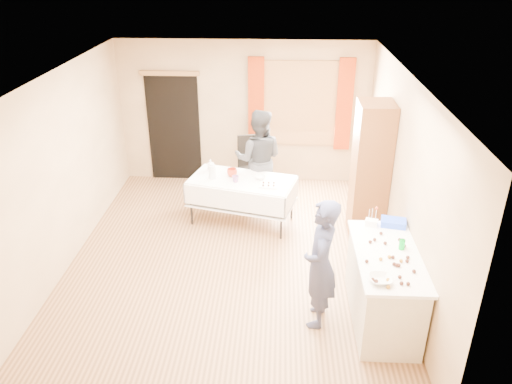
# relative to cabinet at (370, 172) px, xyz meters

# --- Properties ---
(floor) EXTENTS (4.50, 5.50, 0.02)m
(floor) POSITION_rel_cabinet_xyz_m (-1.99, -0.82, -1.05)
(floor) COLOR #9E7047
(floor) RESTS_ON ground
(ceiling) EXTENTS (4.50, 5.50, 0.02)m
(ceiling) POSITION_rel_cabinet_xyz_m (-1.99, -0.82, 1.57)
(ceiling) COLOR white
(ceiling) RESTS_ON floor
(wall_back) EXTENTS (4.50, 0.02, 2.60)m
(wall_back) POSITION_rel_cabinet_xyz_m (-1.99, 1.94, 0.26)
(wall_back) COLOR tan
(wall_back) RESTS_ON floor
(wall_front) EXTENTS (4.50, 0.02, 2.60)m
(wall_front) POSITION_rel_cabinet_xyz_m (-1.99, -3.58, 0.26)
(wall_front) COLOR tan
(wall_front) RESTS_ON floor
(wall_left) EXTENTS (0.02, 5.50, 2.60)m
(wall_left) POSITION_rel_cabinet_xyz_m (-4.25, -0.82, 0.26)
(wall_left) COLOR tan
(wall_left) RESTS_ON floor
(wall_right) EXTENTS (0.02, 5.50, 2.60)m
(wall_right) POSITION_rel_cabinet_xyz_m (0.27, -0.82, 0.26)
(wall_right) COLOR tan
(wall_right) RESTS_ON floor
(window_frame) EXTENTS (1.32, 0.06, 1.52)m
(window_frame) POSITION_rel_cabinet_xyz_m (-0.99, 1.90, 0.46)
(window_frame) COLOR olive
(window_frame) RESTS_ON wall_back
(window_pane) EXTENTS (1.20, 0.02, 1.40)m
(window_pane) POSITION_rel_cabinet_xyz_m (-0.99, 1.88, 0.46)
(window_pane) COLOR white
(window_pane) RESTS_ON wall_back
(curtain_left) EXTENTS (0.28, 0.06, 1.65)m
(curtain_left) POSITION_rel_cabinet_xyz_m (-1.77, 1.85, 0.46)
(curtain_left) COLOR #962D0B
(curtain_left) RESTS_ON wall_back
(curtain_right) EXTENTS (0.28, 0.06, 1.65)m
(curtain_right) POSITION_rel_cabinet_xyz_m (-0.21, 1.85, 0.46)
(curtain_right) COLOR #962D0B
(curtain_right) RESTS_ON wall_back
(doorway) EXTENTS (0.95, 0.04, 2.00)m
(doorway) POSITION_rel_cabinet_xyz_m (-3.29, 1.91, -0.04)
(doorway) COLOR black
(doorway) RESTS_ON floor
(door_lintel) EXTENTS (1.05, 0.06, 0.08)m
(door_lintel) POSITION_rel_cabinet_xyz_m (-3.29, 1.88, 0.98)
(door_lintel) COLOR olive
(door_lintel) RESTS_ON wall_back
(cabinet) EXTENTS (0.50, 0.60, 2.08)m
(cabinet) POSITION_rel_cabinet_xyz_m (0.00, 0.00, 0.00)
(cabinet) COLOR brown
(cabinet) RESTS_ON floor
(counter) EXTENTS (0.72, 1.51, 0.91)m
(counter) POSITION_rel_cabinet_xyz_m (-0.10, -2.00, -0.59)
(counter) COLOR beige
(counter) RESTS_ON floor
(party_table) EXTENTS (1.79, 1.22, 0.75)m
(party_table) POSITION_rel_cabinet_xyz_m (-1.92, 0.27, -0.59)
(party_table) COLOR black
(party_table) RESTS_ON floor
(chair) EXTENTS (0.54, 0.54, 1.06)m
(chair) POSITION_rel_cabinet_xyz_m (-1.82, 1.27, -0.72)
(chair) COLOR black
(chair) RESTS_ON floor
(girl) EXTENTS (0.69, 0.55, 1.59)m
(girl) POSITION_rel_cabinet_xyz_m (-0.85, -2.07, -0.25)
(girl) COLOR #272A49
(girl) RESTS_ON floor
(woman) EXTENTS (0.93, 0.78, 1.69)m
(woman) POSITION_rel_cabinet_xyz_m (-1.68, 0.86, -0.19)
(woman) COLOR black
(woman) RESTS_ON floor
(soda_can) EXTENTS (0.08, 0.08, 0.12)m
(soda_can) POSITION_rel_cabinet_xyz_m (0.07, -1.89, -0.07)
(soda_can) COLOR #019F21
(soda_can) RESTS_ON counter
(mixing_bowl) EXTENTS (0.24, 0.24, 0.06)m
(mixing_bowl) POSITION_rel_cabinet_xyz_m (-0.28, -2.53, -0.10)
(mixing_bowl) COLOR white
(mixing_bowl) RESTS_ON counter
(foam_block) EXTENTS (0.17, 0.14, 0.08)m
(foam_block) POSITION_rel_cabinet_xyz_m (-0.19, -1.37, -0.09)
(foam_block) COLOR white
(foam_block) RESTS_ON counter
(blue_basket) EXTENTS (0.33, 0.26, 0.08)m
(blue_basket) POSITION_rel_cabinet_xyz_m (0.08, -1.35, -0.09)
(blue_basket) COLOR blue
(blue_basket) RESTS_ON counter
(pitcher) EXTENTS (0.14, 0.14, 0.22)m
(pitcher) POSITION_rel_cabinet_xyz_m (-2.38, 0.27, -0.18)
(pitcher) COLOR silver
(pitcher) RESTS_ON party_table
(cup_red) EXTENTS (0.16, 0.16, 0.12)m
(cup_red) POSITION_rel_cabinet_xyz_m (-2.08, 0.37, -0.23)
(cup_red) COLOR #B53116
(cup_red) RESTS_ON party_table
(cup_rainbow) EXTENTS (0.13, 0.13, 0.10)m
(cup_rainbow) POSITION_rel_cabinet_xyz_m (-2.00, 0.16, -0.24)
(cup_rainbow) COLOR red
(cup_rainbow) RESTS_ON party_table
(small_bowl) EXTENTS (0.26, 0.26, 0.05)m
(small_bowl) POSITION_rel_cabinet_xyz_m (-1.63, 0.29, -0.26)
(small_bowl) COLOR white
(small_bowl) RESTS_ON party_table
(pastry_tray) EXTENTS (0.30, 0.23, 0.02)m
(pastry_tray) POSITION_rel_cabinet_xyz_m (-1.49, 0.03, -0.28)
(pastry_tray) COLOR white
(pastry_tray) RESTS_ON party_table
(bottle) EXTENTS (0.13, 0.13, 0.18)m
(bottle) POSITION_rel_cabinet_xyz_m (-2.44, 0.61, -0.20)
(bottle) COLOR white
(bottle) RESTS_ON party_table
(cake_balls) EXTENTS (0.52, 1.09, 0.04)m
(cake_balls) POSITION_rel_cabinet_xyz_m (-0.11, -2.20, -0.11)
(cake_balls) COLOR #3F2314
(cake_balls) RESTS_ON counter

